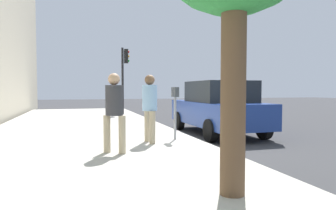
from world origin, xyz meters
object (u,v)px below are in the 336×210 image
parking_meter (175,102)px  parked_sedan_near (218,108)px  traffic_signal (124,70)px  pedestrian_bystander (114,107)px  pedestrian_at_meter (150,103)px

parking_meter → parked_sedan_near: parked_sedan_near is taller
parked_sedan_near → traffic_signal: bearing=15.4°
parking_meter → pedestrian_bystander: bearing=127.4°
pedestrian_at_meter → parked_sedan_near: (1.83, -2.75, -0.26)m
traffic_signal → parked_sedan_near: bearing=-164.6°
parking_meter → pedestrian_bystander: pedestrian_bystander is taller
parked_sedan_near → traffic_signal: (7.39, 2.04, 1.68)m
pedestrian_bystander → traffic_signal: (10.26, -1.72, 1.44)m
pedestrian_bystander → parking_meter: bearing=-15.3°
pedestrian_at_meter → pedestrian_bystander: 1.45m
parking_meter → pedestrian_bystander: size_ratio=0.84×
pedestrian_at_meter → parked_sedan_near: size_ratio=0.39×
parked_sedan_near → traffic_signal: size_ratio=1.22×
pedestrian_bystander → parked_sedan_near: pedestrian_bystander is taller
pedestrian_bystander → parked_sedan_near: bearing=-15.3°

